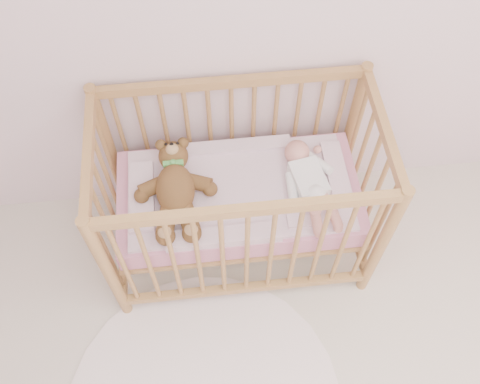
{
  "coord_description": "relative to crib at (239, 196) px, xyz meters",
  "views": [
    {
      "loc": [
        -0.42,
        0.18,
        2.81
      ],
      "look_at": [
        -0.27,
        1.55,
        0.62
      ],
      "focal_mm": 40.0,
      "sensor_mm": 36.0,
      "label": 1
    }
  ],
  "objects": [
    {
      "name": "blanket",
      "position": [
        0.0,
        0.0,
        0.06
      ],
      "size": [
        1.1,
        0.58,
        0.06
      ],
      "primitive_type": null,
      "color": "pink",
      "rests_on": "mattress"
    },
    {
      "name": "teddy_bear",
      "position": [
        -0.31,
        -0.02,
        0.15
      ],
      "size": [
        0.42,
        0.6,
        0.17
      ],
      "primitive_type": null,
      "rotation": [
        0.0,
        0.0,
        0.01
      ],
      "color": "brown",
      "rests_on": "blanket"
    },
    {
      "name": "baby",
      "position": [
        0.34,
        -0.02,
        0.14
      ],
      "size": [
        0.37,
        0.61,
        0.14
      ],
      "primitive_type": null,
      "rotation": [
        0.0,
        0.0,
        0.18
      ],
      "color": "white",
      "rests_on": "blanket"
    },
    {
      "name": "wall_back",
      "position": [
        0.27,
        0.4,
        0.85
      ],
      "size": [
        4.0,
        0.02,
        2.7
      ],
      "primitive_type": "cube",
      "color": "silver",
      "rests_on": "floor"
    },
    {
      "name": "crib",
      "position": [
        0.0,
        0.0,
        0.0
      ],
      "size": [
        1.36,
        0.76,
        1.0
      ],
      "primitive_type": null,
      "color": "#B6834D",
      "rests_on": "floor"
    },
    {
      "name": "mattress",
      "position": [
        0.0,
        0.0,
        -0.01
      ],
      "size": [
        1.22,
        0.62,
        0.13
      ],
      "primitive_type": "cube",
      "color": "#CC7F97",
      "rests_on": "crib"
    }
  ]
}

